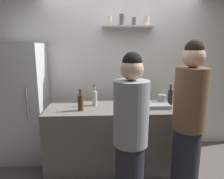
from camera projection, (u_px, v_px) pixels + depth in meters
The scene contains 12 objects.
back_wall_assembly at pixel (120, 72), 3.47m from camera, with size 4.80×0.32×2.60m.
refrigerator at pixel (22, 103), 3.09m from camera, with size 0.68×0.61×1.77m.
counter at pixel (112, 137), 2.91m from camera, with size 1.79×0.69×0.90m, color #66605B.
baking_pan at pixel (157, 106), 2.81m from camera, with size 0.34×0.24×0.05m, color gray.
utensil_holder at pixel (162, 98), 3.10m from camera, with size 0.11×0.11×0.22m.
wine_bottle_pale_glass at pixel (95, 98), 2.89m from camera, with size 0.07×0.07×0.30m.
wine_bottle_amber_glass at pixel (81, 102), 2.65m from camera, with size 0.07×0.07×0.29m.
wine_bottle_green_glass at pixel (143, 94), 3.02m from camera, with size 0.07×0.07×0.33m.
wine_bottle_dark_glass at pixel (170, 97), 2.92m from camera, with size 0.07×0.07×0.31m.
water_bottle_plastic at pixel (142, 101), 2.70m from camera, with size 0.09×0.09×0.25m.
person_brown_jacket at pixel (188, 124), 2.20m from camera, with size 0.34×0.34×1.79m.
person_grey_hoodie at pixel (131, 140), 1.99m from camera, with size 0.34×0.34×1.68m.
Camera 1 is at (-0.32, -2.20, 1.72)m, focal length 32.75 mm.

